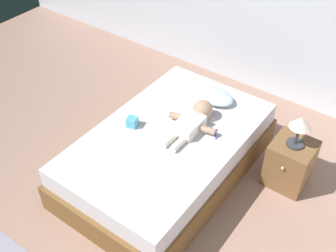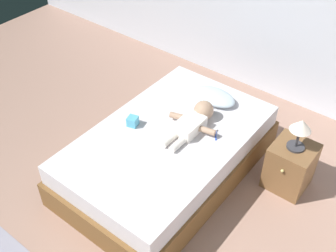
{
  "view_description": "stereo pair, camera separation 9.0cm",
  "coord_description": "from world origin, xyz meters",
  "px_view_note": "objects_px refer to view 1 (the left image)",
  "views": [
    {
      "loc": [
        1.52,
        -1.02,
        2.93
      ],
      "look_at": [
        -0.09,
        1.19,
        0.58
      ],
      "focal_mm": 43.98,
      "sensor_mm": 36.0,
      "label": 1
    },
    {
      "loc": [
        1.59,
        -0.97,
        2.93
      ],
      "look_at": [
        -0.09,
        1.19,
        0.58
      ],
      "focal_mm": 43.98,
      "sensor_mm": 36.0,
      "label": 2
    }
  ],
  "objects_px": {
    "bed": "(168,154)",
    "toothbrush": "(216,133)",
    "baby": "(194,120)",
    "lamp": "(300,125)",
    "pillow": "(212,96)",
    "nightstand": "(290,163)",
    "toy_block": "(132,122)"
  },
  "relations": [
    {
      "from": "pillow",
      "to": "nightstand",
      "type": "relative_size",
      "value": 0.95
    },
    {
      "from": "bed",
      "to": "toy_block",
      "type": "height_order",
      "value": "toy_block"
    },
    {
      "from": "toothbrush",
      "to": "lamp",
      "type": "distance_m",
      "value": 0.72
    },
    {
      "from": "toothbrush",
      "to": "baby",
      "type": "bearing_deg",
      "value": -172.97
    },
    {
      "from": "bed",
      "to": "lamp",
      "type": "relative_size",
      "value": 6.65
    },
    {
      "from": "nightstand",
      "to": "lamp",
      "type": "bearing_deg",
      "value": 90.0
    },
    {
      "from": "toothbrush",
      "to": "lamp",
      "type": "xyz_separation_m",
      "value": [
        0.63,
        0.3,
        0.2
      ]
    },
    {
      "from": "nightstand",
      "to": "bed",
      "type": "bearing_deg",
      "value": -150.09
    },
    {
      "from": "bed",
      "to": "toothbrush",
      "type": "distance_m",
      "value": 0.49
    },
    {
      "from": "toy_block",
      "to": "toothbrush",
      "type": "bearing_deg",
      "value": 27.75
    },
    {
      "from": "pillow",
      "to": "baby",
      "type": "bearing_deg",
      "value": -81.1
    },
    {
      "from": "bed",
      "to": "lamp",
      "type": "distance_m",
      "value": 1.2
    },
    {
      "from": "bed",
      "to": "nightstand",
      "type": "distance_m",
      "value": 1.12
    },
    {
      "from": "baby",
      "to": "lamp",
      "type": "xyz_separation_m",
      "value": [
        0.85,
        0.33,
        0.14
      ]
    },
    {
      "from": "pillow",
      "to": "toothbrush",
      "type": "xyz_separation_m",
      "value": [
        0.29,
        -0.41,
        -0.04
      ]
    },
    {
      "from": "lamp",
      "to": "bed",
      "type": "bearing_deg",
      "value": -150.09
    },
    {
      "from": "toothbrush",
      "to": "nightstand",
      "type": "relative_size",
      "value": 0.27
    },
    {
      "from": "bed",
      "to": "baby",
      "type": "xyz_separation_m",
      "value": [
        0.12,
        0.23,
        0.31
      ]
    },
    {
      "from": "pillow",
      "to": "baby",
      "type": "distance_m",
      "value": 0.45
    },
    {
      "from": "bed",
      "to": "nightstand",
      "type": "relative_size",
      "value": 4.35
    },
    {
      "from": "bed",
      "to": "toothbrush",
      "type": "bearing_deg",
      "value": 37.27
    },
    {
      "from": "toothbrush",
      "to": "toy_block",
      "type": "bearing_deg",
      "value": -152.25
    },
    {
      "from": "bed",
      "to": "lamp",
      "type": "xyz_separation_m",
      "value": [
        0.97,
        0.56,
        0.45
      ]
    },
    {
      "from": "baby",
      "to": "toothbrush",
      "type": "height_order",
      "value": "baby"
    },
    {
      "from": "pillow",
      "to": "toothbrush",
      "type": "height_order",
      "value": "pillow"
    },
    {
      "from": "pillow",
      "to": "nightstand",
      "type": "distance_m",
      "value": 0.97
    },
    {
      "from": "toothbrush",
      "to": "toy_block",
      "type": "distance_m",
      "value": 0.76
    },
    {
      "from": "toothbrush",
      "to": "nightstand",
      "type": "distance_m",
      "value": 0.74
    },
    {
      "from": "lamp",
      "to": "toy_block",
      "type": "xyz_separation_m",
      "value": [
        -1.3,
        -0.65,
        -0.17
      ]
    },
    {
      "from": "pillow",
      "to": "toothbrush",
      "type": "distance_m",
      "value": 0.51
    },
    {
      "from": "bed",
      "to": "toy_block",
      "type": "relative_size",
      "value": 18.32
    },
    {
      "from": "pillow",
      "to": "toy_block",
      "type": "xyz_separation_m",
      "value": [
        -0.38,
        -0.77,
        -0.01
      ]
    }
  ]
}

